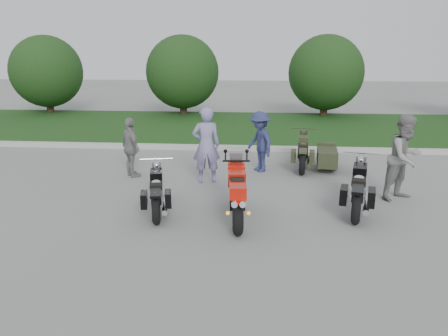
# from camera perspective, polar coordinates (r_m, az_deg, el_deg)

# --- Properties ---
(ground) EXTENTS (80.00, 80.00, 0.00)m
(ground) POSITION_cam_1_polar(r_m,az_deg,el_deg) (9.02, -1.24, -6.17)
(ground) COLOR gray
(ground) RESTS_ON ground
(curb) EXTENTS (60.00, 0.30, 0.15)m
(curb) POSITION_cam_1_polar(r_m,az_deg,el_deg) (14.73, 1.20, 2.63)
(curb) COLOR #B8B5AD
(curb) RESTS_ON ground
(grass_strip) EXTENTS (60.00, 8.00, 0.14)m
(grass_strip) POSITION_cam_1_polar(r_m,az_deg,el_deg) (18.79, 2.01, 5.38)
(grass_strip) COLOR #234F1B
(grass_strip) RESTS_ON ground
(tree_far_left) EXTENTS (3.60, 3.60, 4.00)m
(tree_far_left) POSITION_cam_1_polar(r_m,az_deg,el_deg) (24.43, -22.16, 11.59)
(tree_far_left) COLOR #3F2B1C
(tree_far_left) RESTS_ON ground
(tree_mid_left) EXTENTS (3.60, 3.60, 4.00)m
(tree_mid_left) POSITION_cam_1_polar(r_m,az_deg,el_deg) (22.22, -5.43, 12.36)
(tree_mid_left) COLOR #3F2B1C
(tree_mid_left) RESTS_ON ground
(tree_mid_right) EXTENTS (3.60, 3.60, 4.00)m
(tree_mid_right) POSITION_cam_1_polar(r_m,az_deg,el_deg) (22.09, 13.17, 12.02)
(tree_mid_right) COLOR #3F2B1C
(tree_mid_right) RESTS_ON ground
(sportbike_red) EXTENTS (0.45, 2.11, 1.00)m
(sportbike_red) POSITION_cam_1_polar(r_m,az_deg,el_deg) (8.54, 1.70, -3.23)
(sportbike_red) COLOR black
(sportbike_red) RESTS_ON ground
(cruiser_left) EXTENTS (0.65, 2.06, 0.80)m
(cruiser_left) POSITION_cam_1_polar(r_m,az_deg,el_deg) (9.14, -8.76, -3.31)
(cruiser_left) COLOR black
(cruiser_left) RESTS_ON ground
(cruiser_right) EXTENTS (0.70, 2.30, 0.90)m
(cruiser_right) POSITION_cam_1_polar(r_m,az_deg,el_deg) (9.49, 17.16, -2.82)
(cruiser_right) COLOR black
(cruiser_right) RESTS_ON ground
(cruiser_sidecar) EXTENTS (1.20, 2.22, 0.86)m
(cruiser_sidecar) POSITION_cam_1_polar(r_m,az_deg,el_deg) (12.59, 12.04, 1.63)
(cruiser_sidecar) COLOR black
(cruiser_sidecar) RESTS_ON ground
(person_stripe) EXTENTS (0.78, 0.59, 1.93)m
(person_stripe) POSITION_cam_1_polar(r_m,az_deg,el_deg) (10.97, -2.34, 2.99)
(person_stripe) COLOR #8581AF
(person_stripe) RESTS_ON ground
(person_grey) EXTENTS (1.19, 1.13, 1.93)m
(person_grey) POSITION_cam_1_polar(r_m,az_deg,el_deg) (10.51, 22.55, 1.28)
(person_grey) COLOR gray
(person_grey) RESTS_ON ground
(person_denim) EXTENTS (1.09, 1.24, 1.67)m
(person_denim) POSITION_cam_1_polar(r_m,az_deg,el_deg) (12.06, 4.68, 3.44)
(person_denim) COLOR navy
(person_denim) RESTS_ON ground
(person_back) EXTENTS (0.89, 0.97, 1.59)m
(person_back) POSITION_cam_1_polar(r_m,az_deg,el_deg) (11.75, -12.05, 2.63)
(person_back) COLOR gray
(person_back) RESTS_ON ground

